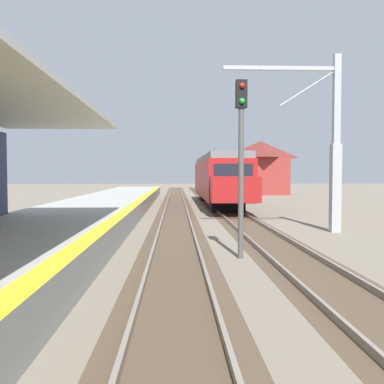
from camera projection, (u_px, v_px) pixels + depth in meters
name	position (u px, v px, depth m)	size (l,w,h in m)	color
station_platform	(28.00, 242.00, 12.79)	(5.00, 80.00, 0.91)	#999993
track_pair_nearest_platform	(176.00, 236.00, 16.97)	(2.34, 120.00, 0.16)	#4C3D2D
track_pair_middle	(261.00, 235.00, 17.10)	(2.34, 120.00, 0.16)	#4C3D2D
approaching_train	(219.00, 178.00, 34.00)	(2.93, 19.60, 4.76)	maroon
rail_signal_post	(241.00, 150.00, 12.52)	(0.32, 0.34, 5.20)	#4C4C4C
catenary_pylon_far_side	(329.00, 147.00, 18.18)	(5.00, 0.40, 7.50)	#9EA3A8
distant_trackside_house	(261.00, 167.00, 51.61)	(6.60, 5.28, 6.40)	maroon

